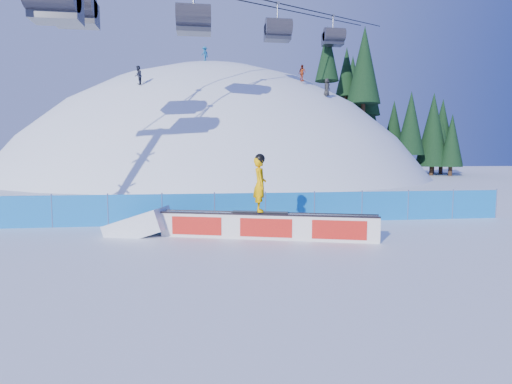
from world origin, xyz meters
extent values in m
plane|color=white|center=(0.00, 0.00, 0.00)|extent=(160.00, 160.00, 0.00)
sphere|color=white|center=(0.00, 42.00, -18.00)|extent=(64.00, 64.00, 64.00)
cylinder|color=#342014|center=(13.27, 37.38, 11.35)|extent=(0.50, 0.50, 1.40)
cone|color=black|center=(13.27, 37.38, 16.06)|extent=(3.62, 3.62, 8.22)
cylinder|color=#342014|center=(16.26, 37.82, 9.85)|extent=(0.50, 0.50, 1.40)
cone|color=black|center=(16.26, 37.82, 14.50)|extent=(3.57, 3.57, 8.11)
cylinder|color=#342014|center=(18.26, 38.77, 8.68)|extent=(0.50, 0.50, 1.40)
cone|color=black|center=(18.26, 38.77, 12.94)|extent=(3.23, 3.23, 7.33)
cylinder|color=#342014|center=(20.01, 39.80, 7.47)|extent=(0.50, 0.50, 1.40)
cone|color=black|center=(20.01, 39.80, 13.03)|extent=(4.37, 4.37, 9.92)
cylinder|color=#342014|center=(20.15, 37.25, 7.00)|extent=(0.50, 0.50, 1.40)
cone|color=black|center=(20.15, 37.25, 10.77)|extent=(2.79, 2.79, 6.35)
cylinder|color=#342014|center=(23.21, 37.64, 4.20)|extent=(0.50, 0.50, 1.40)
cone|color=black|center=(23.21, 37.64, 8.55)|extent=(3.31, 3.31, 7.52)
cylinder|color=#342014|center=(24.15, 37.37, 3.08)|extent=(0.50, 0.50, 1.40)
cone|color=black|center=(24.15, 37.37, 7.14)|extent=(3.05, 3.05, 6.93)
cylinder|color=#342014|center=(24.59, 39.77, 2.95)|extent=(0.50, 0.50, 1.40)
cone|color=black|center=(24.59, 39.77, 6.77)|extent=(2.84, 2.84, 6.45)
cylinder|color=#342014|center=(27.44, 45.89, 0.60)|extent=(0.50, 0.50, 1.40)
cone|color=black|center=(27.44, 45.89, 5.07)|extent=(3.40, 3.40, 7.74)
cylinder|color=#342014|center=(30.56, 43.42, 0.60)|extent=(0.50, 0.50, 1.40)
cone|color=black|center=(30.56, 43.42, 5.37)|extent=(3.67, 3.67, 8.33)
cylinder|color=#342014|center=(29.87, 41.92, 0.60)|extent=(0.50, 0.50, 1.40)
cone|color=black|center=(29.87, 41.92, 5.67)|extent=(3.93, 3.93, 8.94)
cylinder|color=#342014|center=(32.19, 37.39, 0.60)|extent=(0.50, 0.50, 1.40)
cone|color=black|center=(32.19, 37.39, 4.73)|extent=(3.10, 3.10, 7.05)
cylinder|color=#342014|center=(33.46, 40.18, 0.60)|extent=(0.50, 0.50, 1.40)
cone|color=black|center=(33.46, 40.18, 5.44)|extent=(3.73, 3.73, 8.48)
cylinder|color=#342014|center=(36.81, 36.39, 0.60)|extent=(0.50, 0.50, 1.40)
cone|color=black|center=(36.81, 36.39, 4.83)|extent=(3.20, 3.20, 7.26)
cube|color=blue|center=(0.00, 4.50, 0.60)|extent=(22.00, 0.03, 1.20)
cylinder|color=#46517E|center=(-7.00, 4.50, 0.65)|extent=(0.05, 0.05, 1.30)
cylinder|color=#46517E|center=(-5.00, 4.50, 0.65)|extent=(0.05, 0.05, 1.30)
cylinder|color=#46517E|center=(-3.00, 4.50, 0.65)|extent=(0.05, 0.05, 1.30)
cylinder|color=#46517E|center=(-1.00, 4.50, 0.65)|extent=(0.05, 0.05, 1.30)
cylinder|color=#46517E|center=(1.00, 4.50, 0.65)|extent=(0.05, 0.05, 1.30)
cylinder|color=#46517E|center=(3.00, 4.50, 0.65)|extent=(0.05, 0.05, 1.30)
cylinder|color=#46517E|center=(5.00, 4.50, 0.65)|extent=(0.05, 0.05, 1.30)
cylinder|color=#46517E|center=(7.00, 4.50, 0.65)|extent=(0.05, 0.05, 1.30)
cylinder|color=#46517E|center=(9.00, 4.50, 0.65)|extent=(0.05, 0.05, 1.30)
cylinder|color=#46517E|center=(11.00, 4.50, 0.65)|extent=(0.05, 0.05, 1.30)
cylinder|color=#2E2C34|center=(-2.00, 17.93, 12.36)|extent=(2.40, 1.50, 1.50)
cylinder|color=#2E2C34|center=(5.50, 26.13, 14.40)|extent=(2.40, 1.50, 1.50)
cylinder|color=#2E2C34|center=(13.75, 35.15, 16.64)|extent=(2.40, 1.50, 1.50)
cube|color=white|center=(0.59, 1.52, 0.39)|extent=(6.83, 2.41, 0.79)
cube|color=gray|center=(0.59, 1.52, 0.80)|extent=(6.77, 2.41, 0.03)
cube|color=black|center=(0.53, 1.29, 0.81)|extent=(6.71, 2.02, 0.05)
cube|color=black|center=(0.66, 1.74, 0.81)|extent=(6.71, 2.02, 0.05)
cube|color=red|center=(0.53, 1.30, 0.39)|extent=(6.37, 1.91, 0.59)
cube|color=red|center=(0.66, 1.73, 0.39)|extent=(6.37, 1.91, 0.59)
cube|color=black|center=(0.38, 1.58, 0.86)|extent=(1.83, 0.83, 0.04)
imported|color=#FFB500|center=(0.38, 1.58, 1.75)|extent=(0.44, 0.65, 1.75)
sphere|color=black|center=(0.38, 1.58, 2.57)|extent=(0.33, 0.33, 0.33)
imported|color=black|center=(-7.14, 26.31, 9.79)|extent=(0.66, 0.83, 1.65)
imported|color=#C2451B|center=(8.60, 29.58, 11.03)|extent=(0.82, 1.04, 1.65)
imported|color=#1A6C9E|center=(-1.20, 36.72, 14.36)|extent=(1.16, 1.21, 1.65)
imported|color=black|center=(10.60, 27.54, 9.33)|extent=(0.96, 0.91, 1.65)
camera|label=1|loc=(-1.37, -10.99, 2.68)|focal=28.00mm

